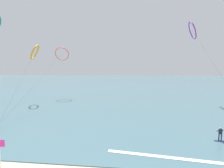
{
  "coord_description": "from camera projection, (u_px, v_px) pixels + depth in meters",
  "views": [
    {
      "loc": [
        2.92,
        -4.61,
        8.59
      ],
      "look_at": [
        0.0,
        23.52,
        5.96
      ],
      "focal_mm": 25.75,
      "sensor_mm": 36.0,
      "label": 1
    }
  ],
  "objects": [
    {
      "name": "surfer_navy",
      "position": [
        220.0,
        135.0,
        18.96
      ],
      "size": [
        1.4,
        0.58,
        1.7
      ],
      "rotation": [
        0.0,
        0.0,
        0.04
      ],
      "color": "navy",
      "rests_on": "ground"
    },
    {
      "name": "beach_flag",
      "position": [
        1.0,
        150.0,
        13.27
      ],
      "size": [
        0.47,
        0.13,
        2.85
      ],
      "color": "silver",
      "rests_on": "ground"
    },
    {
      "name": "kite_amber",
      "position": [
        35.0,
        52.0,
        41.13
      ],
      "size": [
        7.75,
        22.55,
        14.9
      ],
      "rotation": [
        0.0,
        0.0,
        5.03
      ],
      "color": "orange",
      "rests_on": "ground"
    },
    {
      "name": "wave_crest_mid",
      "position": [
        208.0,
        162.0,
        14.71
      ],
      "size": [
        18.74,
        2.65,
        0.12
      ],
      "primitive_type": "cube",
      "rotation": [
        0.0,
        0.0,
        -0.11
      ],
      "color": "white",
      "rests_on": "ground"
    },
    {
      "name": "sea_water",
      "position": [
        124.0,
        81.0,
        113.13
      ],
      "size": [
        400.0,
        200.0,
        0.08
      ],
      "primitive_type": "cube",
      "color": "#476B75",
      "rests_on": "ground"
    },
    {
      "name": "kite_violet",
      "position": [
        192.0,
        30.0,
        41.24
      ],
      "size": [
        2.48,
        26.9,
        20.82
      ],
      "rotation": [
        0.0,
        0.0,
        1.44
      ],
      "color": "purple",
      "rests_on": "ground"
    },
    {
      "name": "kite_coral",
      "position": [
        62.0,
        54.0,
        48.41
      ],
      "size": [
        4.48,
        30.03,
        15.14
      ],
      "rotation": [
        0.0,
        0.0,
        3.27
      ],
      "color": "#EA7260",
      "rests_on": "ground"
    }
  ]
}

